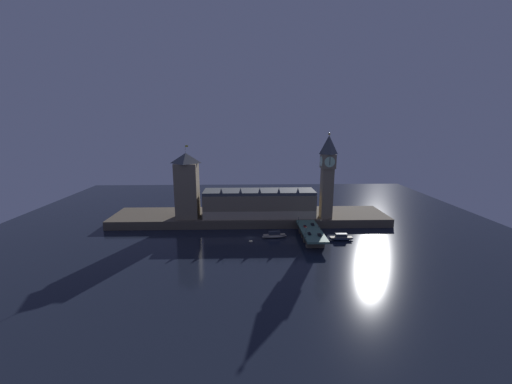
# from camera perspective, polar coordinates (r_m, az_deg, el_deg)

# --- Properties ---
(ground_plane) EXTENTS (400.00, 400.00, 0.00)m
(ground_plane) POSITION_cam_1_polar(r_m,az_deg,el_deg) (221.99, -0.96, -8.28)
(ground_plane) COLOR black
(embankment) EXTENTS (220.00, 42.00, 6.52)m
(embankment) POSITION_cam_1_polar(r_m,az_deg,el_deg) (257.94, -1.07, -4.58)
(embankment) COLOR brown
(embankment) RESTS_ON ground_plane
(parliament_hall) EXTENTS (86.69, 23.64, 24.64)m
(parliament_hall) POSITION_cam_1_polar(r_m,az_deg,el_deg) (247.92, 0.58, -2.03)
(parliament_hall) COLOR #7F7056
(parliament_hall) RESTS_ON embankment
(clock_tower) EXTENTS (10.65, 10.76, 64.96)m
(clock_tower) POSITION_cam_1_polar(r_m,az_deg,el_deg) (244.44, 12.85, 3.23)
(clock_tower) COLOR #7F7056
(clock_tower) RESTS_ON embankment
(victoria_tower) EXTENTS (17.04, 17.04, 56.16)m
(victoria_tower) POSITION_cam_1_polar(r_m,az_deg,el_deg) (246.60, -12.43, 1.16)
(victoria_tower) COLOR #7F7056
(victoria_tower) RESTS_ON embankment
(bridge) EXTENTS (13.78, 46.00, 7.02)m
(bridge) POSITION_cam_1_polar(r_m,az_deg,el_deg) (220.09, 9.97, -7.38)
(bridge) COLOR #4C7560
(bridge) RESTS_ON ground_plane
(car_northbound_lead) EXTENTS (1.86, 4.16, 1.30)m
(car_northbound_lead) POSITION_cam_1_polar(r_m,az_deg,el_deg) (224.28, 8.92, -6.15)
(car_northbound_lead) COLOR red
(car_northbound_lead) RESTS_ON bridge
(car_northbound_trail) EXTENTS (1.91, 4.00, 1.34)m
(car_northbound_trail) POSITION_cam_1_polar(r_m,az_deg,el_deg) (210.19, 9.68, -7.44)
(car_northbound_trail) COLOR black
(car_northbound_trail) RESTS_ON bridge
(car_southbound_lead) EXTENTS (2.08, 4.31, 1.42)m
(car_southbound_lead) POSITION_cam_1_polar(r_m,az_deg,el_deg) (208.97, 11.47, -7.62)
(car_southbound_lead) COLOR black
(car_southbound_lead) RESTS_ON bridge
(car_southbound_trail) EXTENTS (2.11, 4.53, 1.45)m
(car_southbound_trail) POSITION_cam_1_polar(r_m,az_deg,el_deg) (229.07, 10.25, -5.79)
(car_southbound_trail) COLOR black
(car_southbound_trail) RESTS_ON bridge
(pedestrian_near_rail) EXTENTS (0.38, 0.38, 1.60)m
(pedestrian_near_rail) POSITION_cam_1_polar(r_m,az_deg,el_deg) (208.99, 8.89, -7.46)
(pedestrian_near_rail) COLOR black
(pedestrian_near_rail) RESTS_ON bridge
(pedestrian_mid_walk) EXTENTS (0.38, 0.38, 1.70)m
(pedestrian_mid_walk) POSITION_cam_1_polar(r_m,az_deg,el_deg) (224.48, 11.30, -6.15)
(pedestrian_mid_walk) COLOR black
(pedestrian_mid_walk) RESTS_ON bridge
(street_lamp_near) EXTENTS (1.34, 0.60, 7.07)m
(street_lamp_near) POSITION_cam_1_polar(r_m,az_deg,el_deg) (202.99, 9.07, -7.00)
(street_lamp_near) COLOR #2D3333
(street_lamp_near) RESTS_ON bridge
(street_lamp_mid) EXTENTS (1.34, 0.60, 7.14)m
(street_lamp_mid) POSITION_cam_1_polar(r_m,az_deg,el_deg) (219.30, 11.70, -5.63)
(street_lamp_mid) COLOR #2D3333
(street_lamp_mid) RESTS_ON bridge
(street_lamp_far) EXTENTS (1.34, 0.60, 5.85)m
(street_lamp_far) POSITION_cam_1_polar(r_m,az_deg,el_deg) (230.78, 7.73, -4.79)
(street_lamp_far) COLOR #2D3333
(street_lamp_far) RESTS_ON bridge
(boat_upstream) EXTENTS (18.01, 6.06, 4.78)m
(boat_upstream) POSITION_cam_1_polar(r_m,az_deg,el_deg) (221.47, 3.34, -7.87)
(boat_upstream) COLOR #B2A893
(boat_upstream) RESTS_ON ground_plane
(boat_downstream) EXTENTS (17.12, 4.91, 4.75)m
(boat_downstream) POSITION_cam_1_polar(r_m,az_deg,el_deg) (224.32, 15.22, -8.03)
(boat_downstream) COLOR #1E2842
(boat_downstream) RESTS_ON ground_plane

